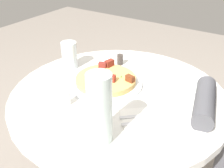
{
  "coord_description": "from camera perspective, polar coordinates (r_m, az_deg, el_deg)",
  "views": [
    {
      "loc": [
        0.46,
        -0.75,
        1.26
      ],
      "look_at": [
        -0.04,
        0.01,
        0.73
      ],
      "focal_mm": 42.76,
      "sensor_mm": 36.0,
      "label": 1
    }
  ],
  "objects": [
    {
      "name": "breakfast_pizza",
      "position": [
        1.08,
        -1.3,
        1.11
      ],
      "size": [
        0.24,
        0.24,
        0.05
      ],
      "color": "tan",
      "rests_on": "pizza_plate"
    },
    {
      "name": "bread_plate",
      "position": [
        1.11,
        14.87,
        -0.16
      ],
      "size": [
        0.16,
        0.16,
        0.01
      ],
      "primitive_type": "cylinder",
      "color": "silver",
      "rests_on": "dining_table"
    },
    {
      "name": "napkin",
      "position": [
        0.9,
        7.56,
        -7.66
      ],
      "size": [
        0.22,
        0.22,
        0.0
      ],
      "primitive_type": "cube",
      "rotation": [
        0.0,
        0.0,
        0.71
      ],
      "color": "white",
      "rests_on": "dining_table"
    },
    {
      "name": "salt_shaker",
      "position": [
        0.97,
        -9.63,
        -3.06
      ],
      "size": [
        0.03,
        0.03,
        0.05
      ],
      "primitive_type": "cylinder",
      "color": "white",
      "rests_on": "dining_table"
    },
    {
      "name": "pepper_shaker",
      "position": [
        1.24,
        1.73,
        5.25
      ],
      "size": [
        0.03,
        0.03,
        0.05
      ],
      "primitive_type": "cylinder",
      "color": "#3F3833",
      "rests_on": "dining_table"
    },
    {
      "name": "water_glass",
      "position": [
        1.21,
        -9.1,
        6.12
      ],
      "size": [
        0.07,
        0.07,
        0.12
      ],
      "primitive_type": "cylinder",
      "color": "silver",
      "rests_on": "dining_table"
    },
    {
      "name": "pizza_plate",
      "position": [
        1.08,
        -1.32,
        0.18
      ],
      "size": [
        0.3,
        0.3,
        0.01
      ],
      "primitive_type": "cylinder",
      "color": "white",
      "rests_on": "dining_table"
    },
    {
      "name": "fork",
      "position": [
        0.88,
        7.87,
        -8.14
      ],
      "size": [
        0.14,
        0.13,
        0.0
      ],
      "primitive_type": "cube",
      "rotation": [
        0.0,
        0.0,
        0.71
      ],
      "color": "silver",
      "rests_on": "napkin"
    },
    {
      "name": "water_bottle",
      "position": [
        0.75,
        -2.66,
        -5.45
      ],
      "size": [
        0.07,
        0.07,
        0.22
      ],
      "primitive_type": "cylinder",
      "color": "silver",
      "rests_on": "dining_table"
    },
    {
      "name": "knife",
      "position": [
        0.91,
        7.31,
        -6.74
      ],
      "size": [
        0.14,
        0.13,
        0.0
      ],
      "primitive_type": "cube",
      "rotation": [
        0.0,
        0.0,
        0.71
      ],
      "color": "silver",
      "rests_on": "napkin"
    },
    {
      "name": "dining_table",
      "position": [
        1.13,
        1.28,
        -9.03
      ],
      "size": [
        0.83,
        0.83,
        0.71
      ],
      "color": "silver",
      "rests_on": "ground_plane"
    }
  ]
}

